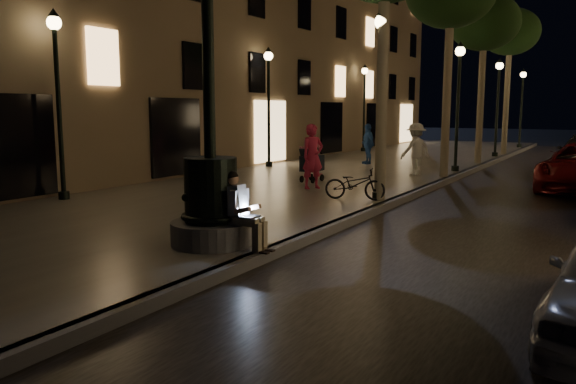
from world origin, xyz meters
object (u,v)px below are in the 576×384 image
Objects in this scene: fountain_lamppost at (211,186)px; tree_third at (484,24)px; lamp_curb_d at (522,98)px; bicycle at (355,184)px; lamp_left_a at (57,81)px; lamp_left_b at (269,92)px; pedestrian_white at (416,149)px; tree_far at (510,33)px; lamp_curb_a at (380,80)px; lamp_curb_b at (458,90)px; pedestrian_pink at (311,150)px; seated_man_laptop at (240,208)px; pedestrian_red at (313,156)px; lamp_left_c at (364,97)px; lamp_curb_c at (498,95)px; stroller at (312,163)px; pedestrian_blue at (368,144)px.

fountain_lamppost is 18.68m from tree_third.
lamp_curb_d is 3.09× the size of bicycle.
lamp_left_b is at bearing 90.00° from lamp_left_a.
lamp_curb_d is 2.61× the size of pedestrian_white.
tree_far is at bearing 88.14° from fountain_lamppost.
lamp_curb_a is 8.00m from lamp_curb_b.
pedestrian_pink is (-4.16, -14.02, -5.35)m from tree_far.
lamp_curb_d is (0.09, 30.00, 2.34)m from seated_man_laptop.
pedestrian_red is (-2.44, -22.97, -2.09)m from lamp_curb_d.
fountain_lamppost is 11.91m from pedestrian_white.
lamp_left_c is 2.71× the size of pedestrian_pink.
pedestrian_pink is 5.54m from bicycle.
tree_far is (0.17, 24.00, 5.54)m from seated_man_laptop.
seated_man_laptop is at bearing -90.40° from tree_far.
pedestrian_pink reaches higher than seated_man_laptop.
lamp_curb_a is 9.30m from lamp_left_b.
fountain_lamppost reaches higher than lamp_curb_d.
pedestrian_red is 5.12m from pedestrian_white.
tree_third reaches higher than lamp_curb_d.
fountain_lamppost is 0.69× the size of tree_far.
tree_third is at bearing -90.00° from lamp_curb_c.
fountain_lamppost is at bearing -135.76° from pedestrian_red.
seated_man_laptop is 6.44m from lamp_curb_a.
tree_third is at bearing 90.00° from lamp_curb_a.
tree_far is at bearing 89.54° from lamp_curb_b.
tree_third reaches higher than pedestrian_pink.
tree_third is 1.50× the size of lamp_curb_d.
lamp_left_b is 4.02× the size of stroller.
lamp_curb_b and lamp_left_a have the same top height.
pedestrian_white is (-0.20, 11.91, -0.09)m from fountain_lamppost.
fountain_lamppost is 1.08× the size of lamp_curb_c.
lamp_curb_b is 1.00× the size of lamp_left_c.
lamp_left_c is (-7.10, 4.00, -2.90)m from tree_third.
seated_man_laptop is 14.19m from lamp_curb_b.
bicycle is at bearing 94.41° from seated_man_laptop.
fountain_lamppost is at bearing 36.21° from pedestrian_white.
lamp_left_c is at bearing 156.19° from pedestrian_blue.
pedestrian_red is 8.13m from pedestrian_blue.
lamp_left_b is at bearing -51.56° from pedestrian_pink.
lamp_left_c reaches higher than pedestrian_blue.
tree_third reaches higher than pedestrian_red.
fountain_lamppost reaches higher than lamp_curb_a.
lamp_curb_c is 1.00× the size of lamp_curb_d.
pedestrian_pink is (-1.64, 2.95, -0.06)m from pedestrian_red.
seated_man_laptop is at bearing -90.36° from lamp_curb_b.
lamp_curb_d is 19.35m from lamp_left_b.
lamp_left_b is 7.12m from pedestrian_red.
pedestrian_blue is at bearing -104.90° from lamp_curb_d.
fountain_lamppost is 15.37m from pedestrian_blue.
lamp_curb_b is 2.61× the size of pedestrian_white.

